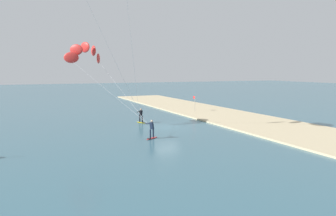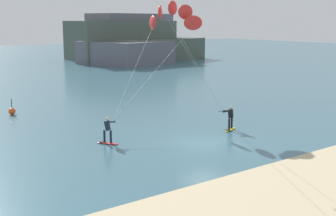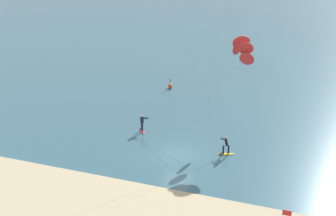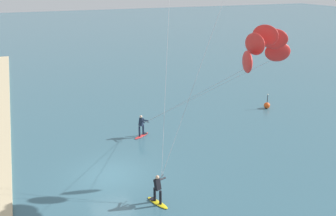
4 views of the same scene
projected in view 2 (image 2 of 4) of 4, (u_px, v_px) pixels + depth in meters
ground_plane at (204, 144)px, 28.74m from camera, size 240.00×240.00×0.00m
kitesurfer_mid_water at (170, 20)px, 35.14m from camera, size 10.42×7.20×8.99m
marker_buoy at (12, 111)px, 37.49m from camera, size 0.56×0.56×1.38m
distant_headland at (129, 43)px, 87.22m from camera, size 26.14×22.41×8.74m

